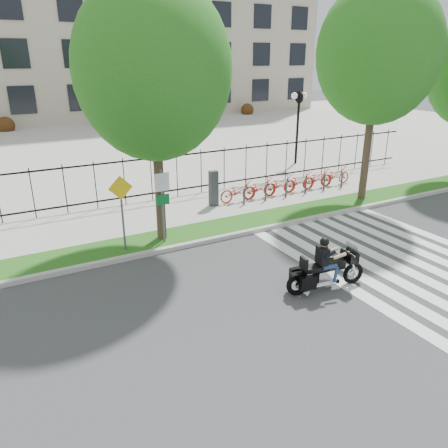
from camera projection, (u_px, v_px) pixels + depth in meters
ground at (272, 296)px, 11.77m from camera, size 120.00×120.00×0.00m
curb at (204, 241)px, 15.10m from camera, size 60.00×0.20×0.15m
grass_verge at (194, 233)px, 15.79m from camera, size 60.00×1.50×0.15m
sidewalk at (168, 213)px, 17.84m from camera, size 60.00×3.50×0.15m
plaza at (78, 144)px, 32.20m from camera, size 80.00×34.00×0.10m
crosswalk_stripes at (396, 259)px, 13.94m from camera, size 5.70×8.00×0.01m
iron_fence at (151, 178)px, 18.89m from camera, size 30.00×0.06×2.00m
office_building at (27, 16)px, 44.94m from camera, size 60.00×21.90×20.15m
lamp_post_right at (299, 110)px, 24.94m from camera, size 1.06×0.70×4.25m
street_tree_1 at (153, 70)px, 13.24m from camera, size 4.83×4.83×8.31m
street_tree_2 at (378, 53)px, 17.32m from camera, size 4.92×4.92×8.88m
bike_share_station at (288, 183)px, 20.07m from camera, size 7.76×0.85×1.50m
sign_pole_regulatory at (162, 197)px, 14.33m from camera, size 0.50×0.09×2.50m
sign_pole_warning at (122, 203)px, 13.72m from camera, size 0.78×0.09×2.49m
motorcycle_rider at (326, 269)px, 11.94m from camera, size 2.44×0.87×1.88m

